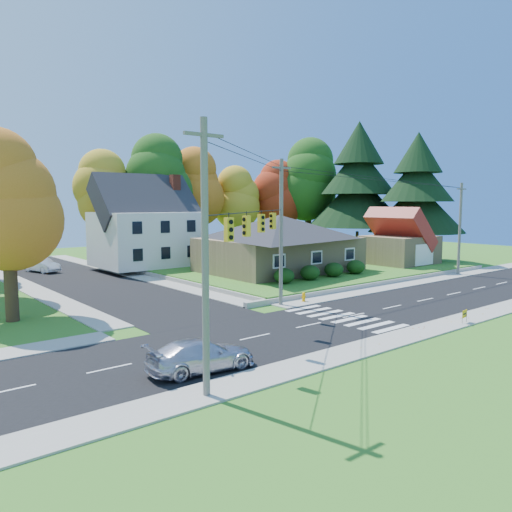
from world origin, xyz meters
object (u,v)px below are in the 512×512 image
at_px(ranch_house, 279,242).
at_px(silver_sedan, 201,355).
at_px(white_car, 42,265).
at_px(fire_hydrant, 304,298).

xyz_separation_m(ranch_house, silver_sedan, (-21.13, -18.73, -2.57)).
height_order(white_car, fire_hydrant, white_car).
height_order(silver_sedan, fire_hydrant, silver_sedan).
bearing_deg(silver_sedan, fire_hydrant, -54.48).
bearing_deg(silver_sedan, white_car, -0.14).
height_order(ranch_house, silver_sedan, ranch_house).
distance_m(silver_sedan, white_car, 35.91).
height_order(silver_sedan, white_car, white_car).
height_order(ranch_house, white_car, ranch_house).
height_order(ranch_house, fire_hydrant, ranch_house).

